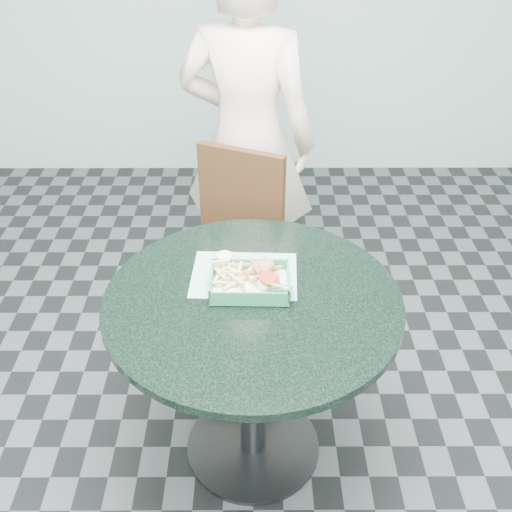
{
  "coord_description": "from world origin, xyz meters",
  "views": [
    {
      "loc": [
        0.01,
        -1.54,
        2.0
      ],
      "look_at": [
        0.01,
        0.1,
        0.86
      ],
      "focal_mm": 42.0,
      "sensor_mm": 36.0,
      "label": 1
    }
  ],
  "objects_px": {
    "diner_person": "(247,113)",
    "crab_sandwich": "(263,274)",
    "dining_chair": "(242,241)",
    "food_basket": "(250,289)",
    "cafe_table": "(253,340)",
    "sauce_ramekin": "(224,263)"
  },
  "relations": [
    {
      "from": "dining_chair",
      "to": "food_basket",
      "type": "bearing_deg",
      "value": -63.35
    },
    {
      "from": "crab_sandwich",
      "to": "food_basket",
      "type": "bearing_deg",
      "value": -133.52
    },
    {
      "from": "food_basket",
      "to": "crab_sandwich",
      "type": "bearing_deg",
      "value": 46.48
    },
    {
      "from": "cafe_table",
      "to": "sauce_ramekin",
      "type": "height_order",
      "value": "sauce_ramekin"
    },
    {
      "from": "cafe_table",
      "to": "food_basket",
      "type": "distance_m",
      "value": 0.19
    },
    {
      "from": "food_basket",
      "to": "sauce_ramekin",
      "type": "height_order",
      "value": "sauce_ramekin"
    },
    {
      "from": "sauce_ramekin",
      "to": "dining_chair",
      "type": "bearing_deg",
      "value": 85.0
    },
    {
      "from": "cafe_table",
      "to": "dining_chair",
      "type": "distance_m",
      "value": 0.7
    },
    {
      "from": "dining_chair",
      "to": "food_basket",
      "type": "distance_m",
      "value": 0.7
    },
    {
      "from": "food_basket",
      "to": "crab_sandwich",
      "type": "height_order",
      "value": "crab_sandwich"
    },
    {
      "from": "dining_chair",
      "to": "crab_sandwich",
      "type": "xyz_separation_m",
      "value": [
        0.09,
        -0.61,
        0.27
      ]
    },
    {
      "from": "dining_chair",
      "to": "sauce_ramekin",
      "type": "height_order",
      "value": "dining_chair"
    },
    {
      "from": "diner_person",
      "to": "crab_sandwich",
      "type": "relative_size",
      "value": 18.39
    },
    {
      "from": "crab_sandwich",
      "to": "diner_person",
      "type": "bearing_deg",
      "value": 93.72
    },
    {
      "from": "diner_person",
      "to": "crab_sandwich",
      "type": "bearing_deg",
      "value": 109.21
    },
    {
      "from": "cafe_table",
      "to": "food_basket",
      "type": "relative_size",
      "value": 3.8
    },
    {
      "from": "cafe_table",
      "to": "food_basket",
      "type": "bearing_deg",
      "value": 101.48
    },
    {
      "from": "dining_chair",
      "to": "crab_sandwich",
      "type": "bearing_deg",
      "value": -59.15
    },
    {
      "from": "diner_person",
      "to": "food_basket",
      "type": "distance_m",
      "value": 0.99
    },
    {
      "from": "cafe_table",
      "to": "food_basket",
      "type": "height_order",
      "value": "food_basket"
    },
    {
      "from": "diner_person",
      "to": "food_basket",
      "type": "relative_size",
      "value": 7.77
    },
    {
      "from": "dining_chair",
      "to": "diner_person",
      "type": "xyz_separation_m",
      "value": [
        0.03,
        0.3,
        0.48
      ]
    }
  ]
}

